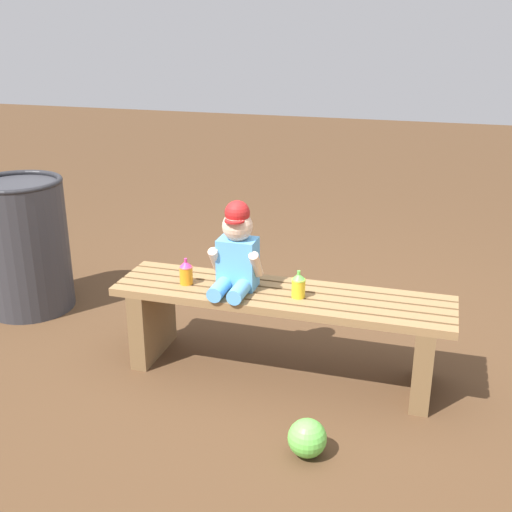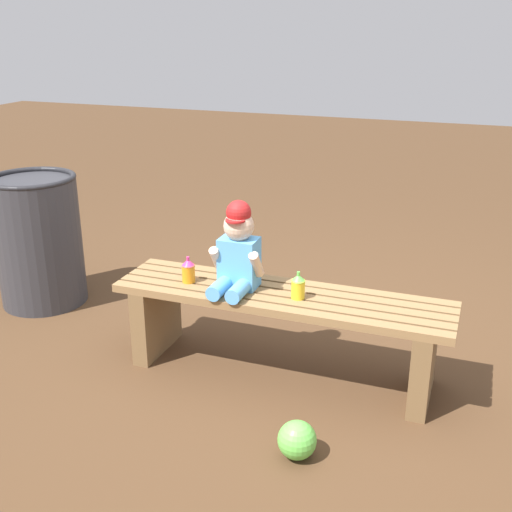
# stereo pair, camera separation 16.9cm
# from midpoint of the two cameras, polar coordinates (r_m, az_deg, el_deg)

# --- Properties ---
(ground_plane) EXTENTS (16.00, 16.00, 0.00)m
(ground_plane) POSITION_cam_midpoint_polar(r_m,az_deg,el_deg) (3.02, 3.81, -10.40)
(ground_plane) COLOR #4C331E
(park_bench) EXTENTS (1.52, 0.36, 0.41)m
(park_bench) POSITION_cam_midpoint_polar(r_m,az_deg,el_deg) (2.89, 3.94, -5.75)
(park_bench) COLOR olive
(park_bench) RESTS_ON ground_plane
(child_figure) EXTENTS (0.23, 0.27, 0.40)m
(child_figure) POSITION_cam_midpoint_polar(r_m,az_deg,el_deg) (2.82, 0.05, 0.43)
(child_figure) COLOR #59A5E5
(child_figure) RESTS_ON park_bench
(sippy_cup_left) EXTENTS (0.06, 0.06, 0.12)m
(sippy_cup_left) POSITION_cam_midpoint_polar(r_m,az_deg,el_deg) (2.93, -4.44, -1.29)
(sippy_cup_left) COLOR orange
(sippy_cup_left) RESTS_ON park_bench
(sippy_cup_right) EXTENTS (0.06, 0.06, 0.12)m
(sippy_cup_right) POSITION_cam_midpoint_polar(r_m,az_deg,el_deg) (2.77, 5.55, -2.70)
(sippy_cup_right) COLOR yellow
(sippy_cup_right) RESTS_ON park_bench
(toy_ball) EXTENTS (0.15, 0.15, 0.15)m
(toy_ball) POSITION_cam_midpoint_polar(r_m,az_deg,el_deg) (2.48, 5.74, -16.12)
(toy_ball) COLOR #66CC4C
(toy_ball) RESTS_ON ground_plane
(trash_bin) EXTENTS (0.48, 0.48, 0.75)m
(trash_bin) POSITION_cam_midpoint_polar(r_m,az_deg,el_deg) (3.77, -17.70, 1.38)
(trash_bin) COLOR #333338
(trash_bin) RESTS_ON ground_plane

